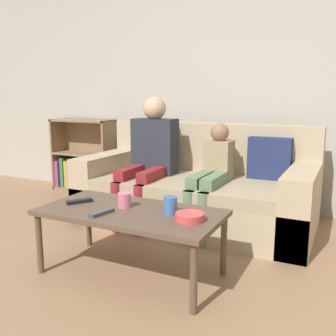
% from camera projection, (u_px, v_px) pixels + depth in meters
% --- Properties ---
extents(ground_plane, '(22.00, 22.00, 0.00)m').
position_uv_depth(ground_plane, '(79.00, 330.00, 1.82)').
color(ground_plane, '#997251').
extents(wall_back, '(12.00, 0.06, 2.60)m').
position_uv_depth(wall_back, '(232.00, 78.00, 3.73)').
color(wall_back, '#B7B2A8').
rests_on(wall_back, ground_plane).
extents(couch, '(2.02, 0.96, 0.87)m').
position_uv_depth(couch, '(197.00, 192.00, 3.35)').
color(couch, tan).
rests_on(couch, ground_plane).
extents(bookshelf, '(0.78, 0.28, 0.85)m').
position_uv_depth(bookshelf, '(82.00, 161.00, 4.56)').
color(bookshelf, '#8E7051').
rests_on(bookshelf, ground_plane).
extents(coffee_table, '(1.14, 0.58, 0.42)m').
position_uv_depth(coffee_table, '(131.00, 216.00, 2.34)').
color(coffee_table, brown).
rests_on(coffee_table, ground_plane).
extents(person_adult, '(0.40, 0.66, 1.12)m').
position_uv_depth(person_adult, '(151.00, 150.00, 3.38)').
color(person_adult, maroon).
rests_on(person_adult, ground_plane).
extents(person_child, '(0.22, 0.65, 0.90)m').
position_uv_depth(person_child, '(212.00, 172.00, 3.08)').
color(person_child, '#66845B').
rests_on(person_child, ground_plane).
extents(cup_near, '(0.08, 0.08, 0.11)m').
position_uv_depth(cup_near, '(170.00, 205.00, 2.25)').
color(cup_near, '#3D70B2').
rests_on(cup_near, coffee_table).
extents(cup_far, '(0.09, 0.09, 0.09)m').
position_uv_depth(cup_far, '(125.00, 200.00, 2.39)').
color(cup_far, pink).
rests_on(cup_far, coffee_table).
extents(tv_remote_0, '(0.13, 0.17, 0.02)m').
position_uv_depth(tv_remote_0, '(80.00, 201.00, 2.49)').
color(tv_remote_0, black).
rests_on(tv_remote_0, coffee_table).
extents(tv_remote_1, '(0.08, 0.18, 0.02)m').
position_uv_depth(tv_remote_1, '(102.00, 213.00, 2.25)').
color(tv_remote_1, '#47474C').
rests_on(tv_remote_1, coffee_table).
extents(snack_bowl, '(0.17, 0.17, 0.05)m').
position_uv_depth(snack_bowl, '(190.00, 217.00, 2.13)').
color(snack_bowl, '#DB4C47').
rests_on(snack_bowl, coffee_table).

